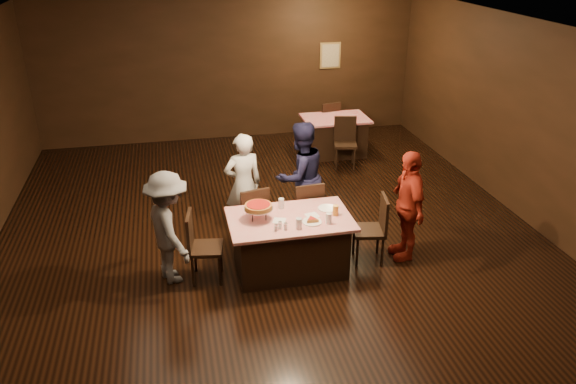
% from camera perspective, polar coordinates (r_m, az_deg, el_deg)
% --- Properties ---
extents(room, '(10.00, 10.04, 3.02)m').
position_cam_1_polar(room, '(7.25, -1.39, 8.93)').
color(room, black).
rests_on(room, ground).
extents(main_table, '(1.60, 1.00, 0.77)m').
position_cam_1_polar(main_table, '(7.46, 0.18, -5.27)').
color(main_table, '#A70B0E').
rests_on(main_table, ground).
extents(back_table, '(1.30, 0.90, 0.77)m').
position_cam_1_polar(back_table, '(11.45, 4.76, 5.71)').
color(back_table, red).
rests_on(back_table, ground).
extents(chair_far_left, '(0.50, 0.50, 0.95)m').
position_cam_1_polar(chair_far_left, '(8.00, -3.78, -2.37)').
color(chair_far_left, black).
rests_on(chair_far_left, ground).
extents(chair_far_right, '(0.45, 0.45, 0.95)m').
position_cam_1_polar(chair_far_right, '(8.14, 1.79, -1.82)').
color(chair_far_right, black).
rests_on(chair_far_right, ground).
extents(chair_end_left, '(0.48, 0.48, 0.95)m').
position_cam_1_polar(chair_end_left, '(7.29, -8.34, -5.53)').
color(chair_end_left, black).
rests_on(chair_end_left, ground).
extents(chair_end_right, '(0.49, 0.49, 0.95)m').
position_cam_1_polar(chair_end_right, '(7.70, 8.22, -3.76)').
color(chair_end_right, black).
rests_on(chair_end_right, ground).
extents(chair_back_near, '(0.50, 0.50, 0.95)m').
position_cam_1_polar(chair_back_near, '(10.79, 5.84, 4.95)').
color(chair_back_near, black).
rests_on(chair_back_near, ground).
extents(chair_back_far, '(0.49, 0.49, 0.95)m').
position_cam_1_polar(chair_back_far, '(11.97, 3.95, 7.04)').
color(chair_back_far, black).
rests_on(chair_back_far, ground).
extents(diner_white_jacket, '(0.62, 0.46, 1.56)m').
position_cam_1_polar(diner_white_jacket, '(8.24, -4.56, 0.79)').
color(diner_white_jacket, silver).
rests_on(diner_white_jacket, ground).
extents(diner_navy_hoodie, '(1.00, 0.90, 1.68)m').
position_cam_1_polar(diner_navy_hoodie, '(8.32, 1.28, 1.57)').
color(diner_navy_hoodie, black).
rests_on(diner_navy_hoodie, ground).
extents(diner_grey_knit, '(0.85, 1.10, 1.50)m').
position_cam_1_polar(diner_grey_knit, '(7.23, -12.00, -3.59)').
color(diner_grey_knit, slate).
rests_on(diner_grey_knit, ground).
extents(diner_red_shirt, '(0.42, 0.93, 1.56)m').
position_cam_1_polar(diner_red_shirt, '(7.75, 12.05, -1.32)').
color(diner_red_shirt, '#A82818').
rests_on(diner_red_shirt, ground).
extents(pizza_stand, '(0.38, 0.38, 0.22)m').
position_cam_1_polar(pizza_stand, '(7.17, -3.03, -1.49)').
color(pizza_stand, black).
rests_on(pizza_stand, main_table).
extents(plate_with_slice, '(0.25, 0.25, 0.06)m').
position_cam_1_polar(plate_with_slice, '(7.16, 2.45, -2.92)').
color(plate_with_slice, white).
rests_on(plate_with_slice, main_table).
extents(plate_empty, '(0.25, 0.25, 0.01)m').
position_cam_1_polar(plate_empty, '(7.52, 4.03, -1.66)').
color(plate_empty, white).
rests_on(plate_empty, main_table).
extents(glass_front_left, '(0.08, 0.08, 0.14)m').
position_cam_1_polar(glass_front_left, '(6.99, 1.11, -3.21)').
color(glass_front_left, silver).
rests_on(glass_front_left, main_table).
extents(glass_front_right, '(0.08, 0.08, 0.14)m').
position_cam_1_polar(glass_front_right, '(7.13, 4.16, -2.69)').
color(glass_front_right, silver).
rests_on(glass_front_right, main_table).
extents(glass_amber, '(0.08, 0.08, 0.14)m').
position_cam_1_polar(glass_amber, '(7.34, 4.85, -1.87)').
color(glass_amber, '#BF7F26').
rests_on(glass_amber, main_table).
extents(glass_back, '(0.08, 0.08, 0.14)m').
position_cam_1_polar(glass_back, '(7.49, -0.69, -1.17)').
color(glass_back, silver).
rests_on(glass_back, main_table).
extents(condiments, '(0.17, 0.10, 0.09)m').
position_cam_1_polar(condiments, '(6.97, -0.76, -3.49)').
color(condiments, silver).
rests_on(condiments, main_table).
extents(napkin_center, '(0.19, 0.19, 0.01)m').
position_cam_1_polar(napkin_center, '(7.33, 2.47, -2.39)').
color(napkin_center, white).
rests_on(napkin_center, main_table).
extents(napkin_left, '(0.21, 0.21, 0.01)m').
position_cam_1_polar(napkin_left, '(7.20, -0.90, -2.92)').
color(napkin_left, white).
rests_on(napkin_left, main_table).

